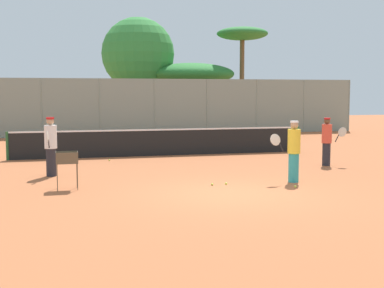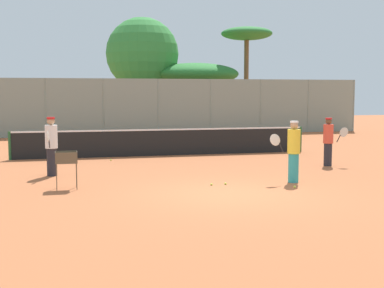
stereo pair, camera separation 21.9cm
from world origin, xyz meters
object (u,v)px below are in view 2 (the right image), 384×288
(player_white_outfit, at_px, (51,145))
(ball_cart, at_px, (66,161))
(player_red_cap, at_px, (293,151))
(player_yellow_shirt, at_px, (328,141))
(tennis_net, at_px, (165,142))

(player_white_outfit, distance_m, ball_cart, 2.41)
(player_white_outfit, relative_size, ball_cart, 1.81)
(player_white_outfit, relative_size, player_red_cap, 1.03)
(player_yellow_shirt, bearing_deg, player_red_cap, -115.19)
(tennis_net, height_order, player_white_outfit, player_white_outfit)
(player_yellow_shirt, height_order, ball_cart, player_yellow_shirt)
(tennis_net, relative_size, player_red_cap, 6.87)
(player_red_cap, bearing_deg, ball_cart, 4.40)
(player_yellow_shirt, relative_size, ball_cart, 1.68)
(ball_cart, bearing_deg, player_yellow_shirt, 15.17)
(tennis_net, height_order, ball_cart, tennis_net)
(player_red_cap, height_order, player_yellow_shirt, player_red_cap)
(player_white_outfit, height_order, player_yellow_shirt, player_white_outfit)
(tennis_net, relative_size, player_yellow_shirt, 7.18)
(tennis_net, xyz_separation_m, ball_cart, (-3.91, -6.67, 0.19))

